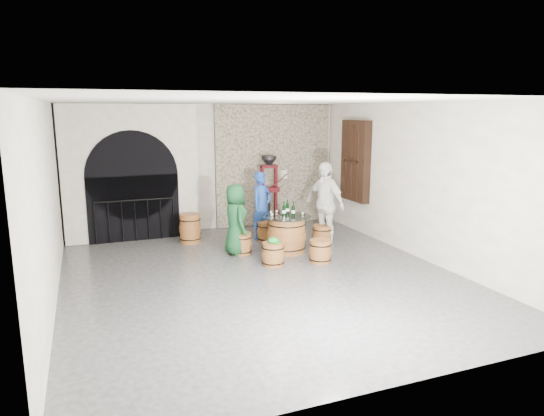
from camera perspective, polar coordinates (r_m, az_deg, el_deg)
name	(u,v)px	position (r m, az deg, el deg)	size (l,w,h in m)	color
ground	(261,276)	(9.12, -1.29, -8.05)	(8.00, 8.00, 0.00)	#2F2F32
wall_back	(207,168)	(12.52, -7.63, 4.72)	(8.00, 8.00, 0.00)	beige
wall_front	(391,251)	(5.23, 13.86, -4.92)	(8.00, 8.00, 0.00)	beige
wall_left	(48,205)	(8.23, -24.90, 0.27)	(8.00, 8.00, 0.00)	beige
wall_right	(420,182)	(10.43, 17.07, 2.98)	(8.00, 8.00, 0.00)	beige
ceiling	(260,101)	(8.60, -1.39, 12.48)	(8.00, 8.00, 0.00)	beige
stone_facing_panel	(274,165)	(13.00, 0.19, 5.07)	(3.20, 0.12, 3.18)	gray
arched_opening	(131,173)	(11.96, -16.22, 3.96)	(3.10, 0.60, 3.19)	beige
shuttered_window	(355,161)	(12.30, 9.75, 5.47)	(0.23, 1.10, 2.00)	black
barrel_table	(287,234)	(10.56, 1.73, -3.08)	(1.04, 1.04, 0.80)	#94562A
barrel_stool_left	(241,243)	(10.46, -3.64, -4.19)	(0.46, 0.46, 0.46)	#94562A
barrel_stool_far	(266,231)	(11.46, -0.65, -2.78)	(0.46, 0.46, 0.46)	#94562A
barrel_stool_right	(322,235)	(11.18, 5.90, -3.19)	(0.46, 0.46, 0.46)	#94562A
barrel_stool_near_right	(320,251)	(9.94, 5.72, -5.06)	(0.46, 0.46, 0.46)	#94562A
barrel_stool_near_left	(273,254)	(9.69, 0.13, -5.44)	(0.46, 0.46, 0.46)	#94562A
green_cap	(273,240)	(9.61, 0.15, -3.84)	(0.25, 0.21, 0.12)	#0D952F
person_green	(235,220)	(10.32, -4.34, -1.37)	(0.74, 0.48, 1.52)	#11401F
person_blue	(262,206)	(11.55, -1.21, 0.29)	(0.59, 0.39, 1.62)	navy
person_white	(325,204)	(11.06, 6.22, 0.49)	(1.12, 0.47, 1.91)	silver
wine_bottle_left	(284,210)	(10.43, 1.42, -0.26)	(0.08, 0.08, 0.32)	black
wine_bottle_center	(293,210)	(10.43, 2.52, -0.27)	(0.08, 0.08, 0.32)	black
wine_bottle_right	(287,208)	(10.62, 1.83, -0.05)	(0.08, 0.08, 0.32)	black
tasting_glass_a	(272,215)	(10.29, 0.02, -0.89)	(0.05, 0.05, 0.10)	#C27925
tasting_glass_b	(294,212)	(10.65, 2.62, -0.48)	(0.05, 0.05, 0.10)	#C27925
tasting_glass_c	(277,212)	(10.61, 0.54, -0.51)	(0.05, 0.05, 0.10)	#C27925
tasting_glass_d	(288,211)	(10.71, 1.91, -0.40)	(0.05, 0.05, 0.10)	#C27925
tasting_glass_e	(303,214)	(10.42, 3.63, -0.75)	(0.05, 0.05, 0.10)	#C27925
tasting_glass_f	(271,213)	(10.51, -0.12, -0.63)	(0.05, 0.05, 0.10)	#C27925
side_barrel	(190,228)	(11.46, -9.62, -2.37)	(0.51, 0.51, 0.68)	#94562A
corking_press	(269,186)	(12.55, -0.33, 2.56)	(0.81, 0.49, 1.90)	#4A0C15
control_box	(283,174)	(13.05, 1.34, 3.98)	(0.18, 0.10, 0.22)	silver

